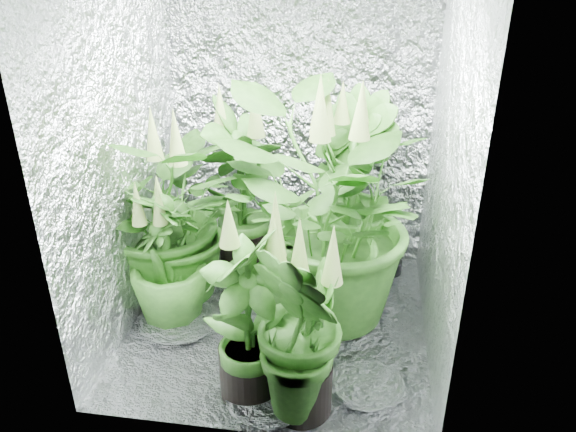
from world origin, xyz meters
The scene contains 11 objects.
ground centered at (0.00, 0.00, 0.00)m, with size 1.60×1.60×0.00m, color silver.
walls centered at (0.00, 0.00, 1.00)m, with size 1.62×1.62×2.00m.
plant_a centered at (-0.64, 0.17, 0.54)m, with size 1.07×1.07×1.14m.
plant_b centered at (-0.32, 0.55, 0.54)m, with size 0.74×0.74×1.19m.
plant_c centered at (0.32, 0.47, 0.59)m, with size 0.82×0.82×1.26m.
plant_d centered at (-0.59, -0.07, 0.39)m, with size 0.61×0.61×0.86m.
plant_e centered at (0.26, 0.03, 0.65)m, with size 1.41×1.41×1.36m.
plant_f centered at (-0.04, -0.55, 0.44)m, with size 0.60×0.60×0.98m.
plant_g centered at (0.20, -0.62, 0.43)m, with size 0.61×0.61×0.95m.
circulation_fan centered at (0.59, 0.63, 0.16)m, with size 0.20×0.32×0.38m.
plant_label centered at (0.26, -0.65, 0.30)m, with size 0.05×0.01×0.09m, color white.
Camera 1 is at (0.43, -2.53, 1.92)m, focal length 35.00 mm.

